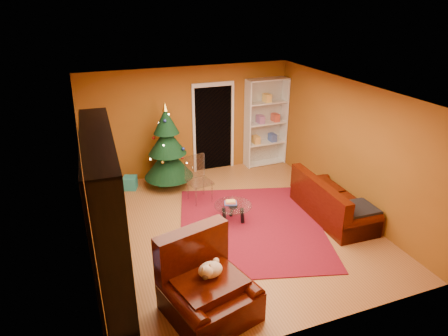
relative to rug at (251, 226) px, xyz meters
name	(u,v)px	position (x,y,z in m)	size (l,w,h in m)	color
floor	(231,227)	(-0.34, 0.15, -0.03)	(5.00, 5.50, 0.05)	#95592C
ceiling	(232,90)	(-0.34, 0.15, 2.62)	(5.00, 5.50, 0.05)	silver
wall_back	(189,121)	(-0.34, 2.93, 1.29)	(5.00, 0.05, 2.60)	#915419
wall_left	(84,185)	(-2.87, 0.15, 1.29)	(0.05, 5.50, 2.60)	#915419
wall_right	(349,146)	(2.18, 0.15, 1.29)	(0.05, 5.50, 2.60)	#915419
doorway	(213,129)	(0.26, 2.88, 1.04)	(1.06, 0.60, 2.16)	black
rug	(251,226)	(0.00, 0.00, 0.00)	(2.68, 3.13, 0.02)	maroon
media_unit	(105,208)	(-2.62, -0.44, 1.14)	(0.46, 3.00, 2.30)	black
christmas_tree	(167,147)	(-1.04, 2.29, 0.95)	(1.11, 1.11, 1.98)	black
gift_box_teal	(130,183)	(-1.92, 2.45, 0.14)	(0.29, 0.29, 0.29)	teal
gift_box_green	(163,180)	(-1.16, 2.37, 0.13)	(0.28, 0.28, 0.28)	#377A4C
white_bookshelf	(266,123)	(1.61, 2.72, 1.10)	(1.05, 0.38, 2.28)	white
armchair	(210,287)	(-1.47, -1.89, 0.46)	(1.20, 1.20, 0.94)	black
dog	(210,270)	(-1.44, -1.83, 0.69)	(0.40, 0.30, 0.30)	beige
sofa	(334,198)	(1.68, -0.22, 0.41)	(1.93, 0.87, 0.83)	black
coffee_table	(233,213)	(-0.26, 0.28, 0.18)	(0.73, 0.73, 0.46)	gray
acrylic_chair	(200,182)	(-0.61, 1.31, 0.44)	(0.46, 0.51, 0.91)	#66605B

